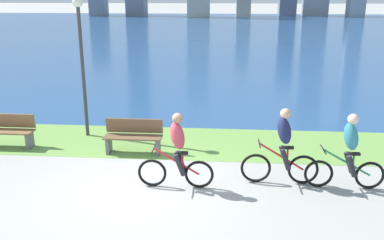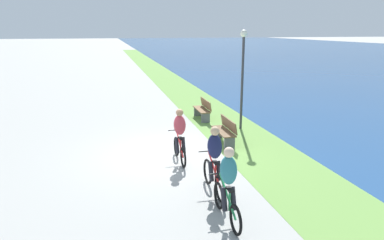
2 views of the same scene
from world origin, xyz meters
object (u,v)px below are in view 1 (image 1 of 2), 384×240
cyclist_trailing (282,147)px  bench_near_path (7,131)px  bench_far_along_path (134,136)px  lamppost_tall (81,48)px  cyclist_lead (177,151)px  cyclist_distant_rear (349,152)px

cyclist_trailing → bench_near_path: bearing=166.5°
cyclist_trailing → bench_far_along_path: size_ratio=1.14×
bench_far_along_path → lamppost_tall: bearing=142.8°
bench_near_path → bench_far_along_path: (3.53, -0.18, 0.00)m
bench_near_path → bench_far_along_path: size_ratio=1.00×
cyclist_trailing → lamppost_tall: bearing=152.1°
cyclist_lead → bench_near_path: size_ratio=1.11×
cyclist_trailing → cyclist_distant_rear: cyclist_trailing is taller
cyclist_trailing → lamppost_tall: size_ratio=0.44×
cyclist_lead → bench_far_along_path: size_ratio=1.11×
cyclist_lead → cyclist_trailing: 2.28m
bench_far_along_path → cyclist_trailing: bearing=-23.0°
cyclist_lead → cyclist_trailing: cyclist_trailing is taller
cyclist_trailing → bench_far_along_path: 3.94m
cyclist_lead → lamppost_tall: lamppost_tall is taller
bench_far_along_path → cyclist_distant_rear: bearing=-18.6°
cyclist_lead → bench_near_path: cyclist_lead is taller
cyclist_lead → lamppost_tall: size_ratio=0.42×
bench_near_path → cyclist_lead: bearing=-23.2°
cyclist_lead → cyclist_distant_rear: bearing=4.0°
cyclist_distant_rear → lamppost_tall: size_ratio=0.43×
cyclist_trailing → lamppost_tall: (-5.27, 2.80, 1.73)m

